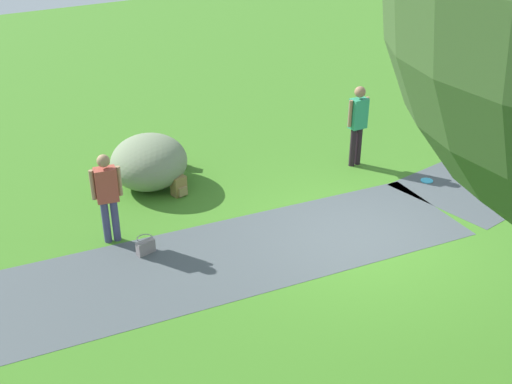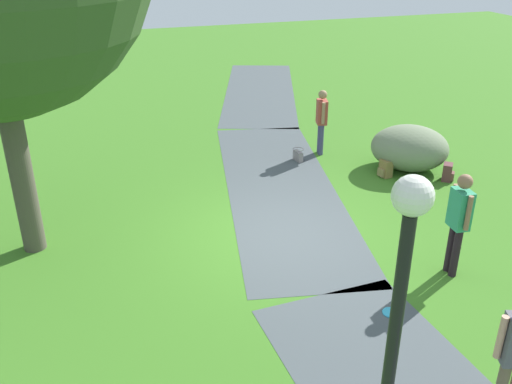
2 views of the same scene
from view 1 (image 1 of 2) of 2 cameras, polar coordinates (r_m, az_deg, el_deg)
ground_plane at (r=10.95m, az=9.86°, el=-4.42°), size 48.00×48.00×0.00m
footpath_segment_mid at (r=10.45m, az=-1.06°, el=-5.65°), size 8.30×3.84×0.01m
lawn_boulder at (r=12.66m, az=-9.92°, el=2.81°), size 2.26×2.34×1.05m
woman_with_handbag at (r=10.61m, az=-13.68°, el=-0.05°), size 0.50×0.33×1.64m
man_near_boulder at (r=14.71m, az=20.76°, el=6.91°), size 0.34×0.50×1.71m
passerby_on_path at (r=13.36m, az=9.45°, el=6.62°), size 0.52×0.27×1.79m
handbag_on_grass at (r=10.52m, az=-10.24°, el=-4.99°), size 0.33×0.30×0.31m
backpack_by_boulder at (r=12.29m, az=-7.17°, el=0.54°), size 0.30×0.29×0.40m
spare_backpack_on_lawn at (r=13.54m, az=-7.40°, el=3.14°), size 0.35×0.35×0.40m
frisbee_on_grass at (r=13.33m, az=15.61°, el=1.02°), size 0.26×0.26×0.02m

